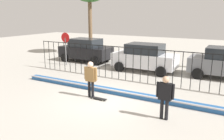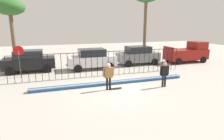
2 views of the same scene
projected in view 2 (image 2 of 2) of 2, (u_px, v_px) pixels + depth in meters
ground_plane at (117, 89)px, 12.46m from camera, size 60.00×60.00×0.00m
bowl_coping_ledge at (113, 83)px, 13.34m from camera, size 11.00×0.40×0.27m
perimeter_fence at (103, 61)px, 15.36m from camera, size 14.04×0.04×1.98m
skateboarder at (108, 74)px, 12.02m from camera, size 0.70×0.26×1.73m
skateboard at (116, 88)px, 12.32m from camera, size 0.80×0.20×0.07m
camera_operator at (164, 72)px, 12.60m from camera, size 0.68×0.25×1.67m
parked_car_black at (29, 61)px, 16.78m from camera, size 4.30×2.12×1.90m
parked_car_white at (92, 59)px, 17.76m from camera, size 4.30×2.12×1.90m
parked_car_gray at (138, 55)px, 19.87m from camera, size 4.30×2.12×1.90m
pickup_truck at (188, 53)px, 21.09m from camera, size 4.70×2.12×2.24m
stop_sign at (19, 57)px, 14.74m from camera, size 0.76×0.07×2.50m
palm_tree_short at (10, 9)px, 17.98m from camera, size 2.79×2.79×6.46m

